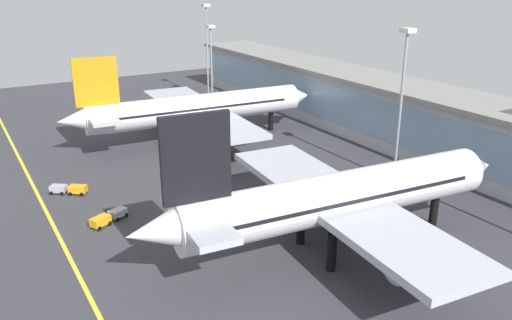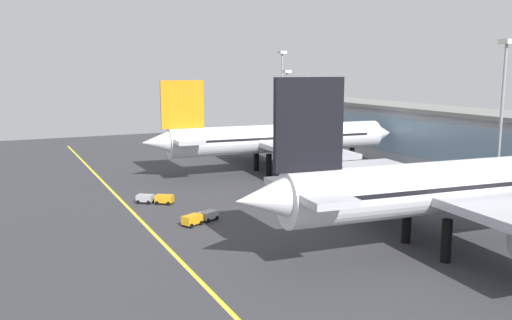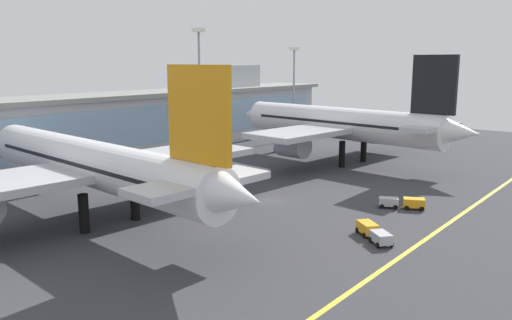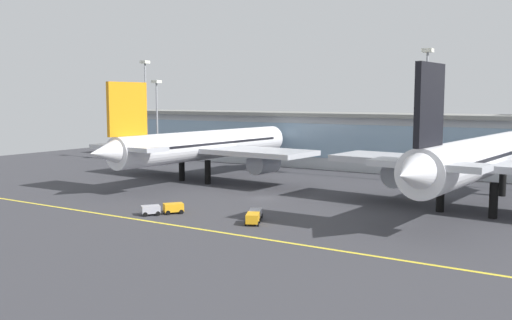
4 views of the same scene
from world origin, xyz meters
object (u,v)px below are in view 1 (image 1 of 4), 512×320
airliner_near_left (196,109)px  fuel_tanker_truck (109,217)px  baggage_tug_near (69,189)px  apron_light_mast_centre (207,38)px  airliner_near_right (338,198)px  apron_light_mast_east (211,51)px  apron_light_mast_far_east (403,85)px

airliner_near_left → fuel_tanker_truck: bearing=-129.1°
baggage_tug_near → apron_light_mast_centre: size_ratio=0.22×
airliner_near_right → fuel_tanker_truck: size_ratio=8.85×
apron_light_mast_east → apron_light_mast_far_east: (63.50, 1.74, 2.58)m
airliner_near_left → baggage_tug_near: 32.32m
airliner_near_right → apron_light_mast_centre: 84.72m
airliner_near_right → baggage_tug_near: (-34.83, -24.24, -6.32)m
baggage_tug_near → apron_light_mast_far_east: bearing=12.3°
apron_light_mast_centre → fuel_tanker_truck: bearing=-36.6°
fuel_tanker_truck → apron_light_mast_far_east: bearing=142.9°
airliner_near_left → apron_light_mast_far_east: bearing=-58.1°
fuel_tanker_truck → baggage_tug_near: bearing=-105.5°
fuel_tanker_truck → apron_light_mast_east: (-54.83, 42.99, 12.55)m
apron_light_mast_east → apron_light_mast_far_east: apron_light_mast_far_east is taller
airliner_near_left → apron_light_mast_east: bearing=62.4°
airliner_near_left → airliner_near_right: (49.22, -4.10, 0.49)m
airliner_near_left → fuel_tanker_truck: airliner_near_left is taller
fuel_tanker_truck → apron_light_mast_east: apron_light_mast_east is taller
airliner_near_right → baggage_tug_near: bearing=129.9°
airliner_near_left → baggage_tug_near: size_ratio=9.79×
apron_light_mast_far_east → apron_light_mast_centre: bearing=-179.4°
airliner_near_right → apron_light_mast_far_east: apron_light_mast_far_east is taller
apron_light_mast_centre → apron_light_mast_far_east: apron_light_mast_centre is taller
fuel_tanker_truck → apron_light_mast_centre: 75.50m
airliner_near_left → apron_light_mast_far_east: (36.02, 18.83, 9.30)m
airliner_near_right → apron_light_mast_far_east: bearing=35.0°
airliner_near_right → baggage_tug_near: 42.90m
apron_light_mast_centre → airliner_near_left: bearing=-29.5°
apron_light_mast_east → apron_light_mast_far_east: size_ratio=0.81×
baggage_tug_near → apron_light_mast_east: (-41.88, 45.43, 12.55)m
airliner_near_left → apron_light_mast_east: (-27.48, 17.09, 6.72)m
baggage_tug_near → apron_light_mast_far_east: (21.62, 47.17, 15.13)m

